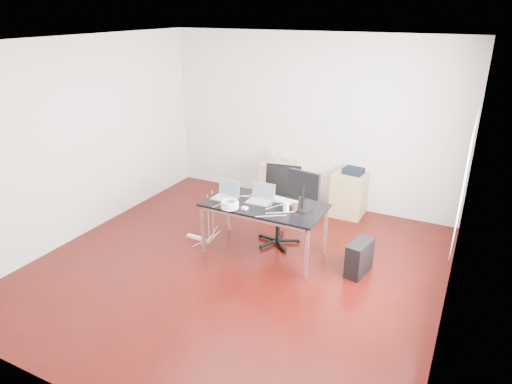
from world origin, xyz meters
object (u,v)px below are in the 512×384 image
at_px(office_chair, 280,202).
at_px(filing_cabinet_left, 277,182).
at_px(desk, 264,208).
at_px(pc_tower, 359,258).
at_px(filing_cabinet_right, 349,194).

relative_size(office_chair, filing_cabinet_left, 1.54).
relative_size(desk, pc_tower, 3.56).
relative_size(desk, office_chair, 1.48).
xyz_separation_m(desk, office_chair, (0.04, 0.42, -0.07)).
relative_size(filing_cabinet_left, pc_tower, 1.56).
xyz_separation_m(desk, pc_tower, (1.30, 0.08, -0.46)).
bearing_deg(filing_cabinet_right, filing_cabinet_left, 180.00).
distance_m(office_chair, filing_cabinet_left, 1.50).
bearing_deg(filing_cabinet_left, office_chair, -64.43).
distance_m(filing_cabinet_left, pc_tower, 2.52).
relative_size(office_chair, pc_tower, 2.40).
height_order(filing_cabinet_right, pc_tower, filing_cabinet_right).
height_order(desk, office_chair, office_chair).
relative_size(filing_cabinet_left, filing_cabinet_right, 1.00).
bearing_deg(filing_cabinet_left, desk, -71.21).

